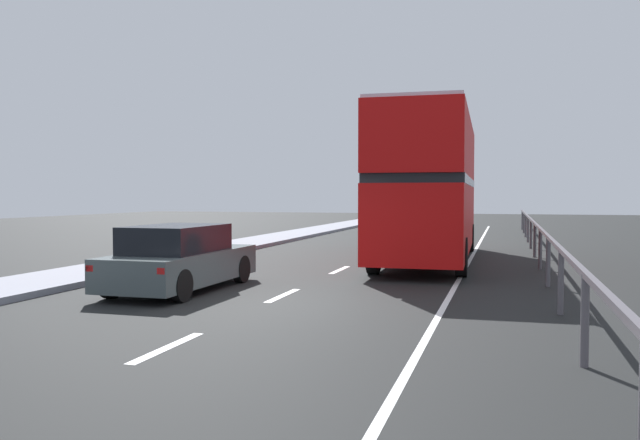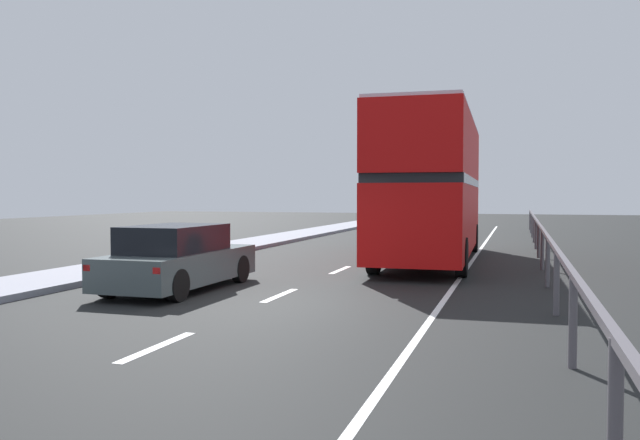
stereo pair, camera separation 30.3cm
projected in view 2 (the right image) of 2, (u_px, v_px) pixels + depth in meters
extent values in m
cube|color=black|center=(264.00, 305.00, 12.29)|extent=(75.92, 120.00, 0.10)
cube|color=gray|center=(18.00, 286.00, 14.01)|extent=(2.26, 80.00, 0.14)
cube|color=silver|center=(157.00, 347.00, 8.67)|extent=(0.16, 1.83, 0.01)
cube|color=silver|center=(280.00, 295.00, 13.11)|extent=(0.16, 1.83, 0.01)
cube|color=silver|center=(340.00, 270.00, 17.54)|extent=(0.16, 1.83, 0.01)
cube|color=silver|center=(376.00, 255.00, 21.98)|extent=(0.16, 1.83, 0.01)
cube|color=silver|center=(400.00, 245.00, 26.41)|extent=(0.16, 1.83, 0.01)
cube|color=silver|center=(417.00, 238.00, 30.85)|extent=(0.16, 1.83, 0.01)
cube|color=silver|center=(430.00, 232.00, 35.28)|extent=(0.16, 1.83, 0.01)
cube|color=silver|center=(440.00, 228.00, 39.72)|extent=(0.16, 1.83, 0.01)
cube|color=silver|center=(472.00, 261.00, 19.89)|extent=(0.12, 46.00, 0.01)
cube|color=#555057|center=(541.00, 226.00, 19.25)|extent=(0.08, 42.00, 0.08)
cylinder|color=#555057|center=(615.00, 422.00, 4.25)|extent=(0.10, 0.10, 1.12)
cylinder|color=#555057|center=(573.00, 322.00, 7.58)|extent=(0.10, 0.10, 1.12)
cylinder|color=#555057|center=(557.00, 283.00, 10.92)|extent=(0.10, 0.10, 1.12)
cylinder|color=#555057|center=(548.00, 262.00, 14.26)|extent=(0.10, 0.10, 1.12)
cylinder|color=#555057|center=(542.00, 250.00, 17.60)|extent=(0.10, 0.10, 1.12)
cylinder|color=#555057|center=(539.00, 241.00, 20.94)|extent=(0.10, 0.10, 1.12)
cylinder|color=#555057|center=(536.00, 234.00, 24.28)|extent=(0.10, 0.10, 1.12)
cylinder|color=#555057|center=(534.00, 230.00, 27.61)|extent=(0.10, 0.10, 1.12)
cylinder|color=#555057|center=(532.00, 226.00, 30.95)|extent=(0.10, 0.10, 1.12)
cylinder|color=#555057|center=(531.00, 223.00, 34.29)|extent=(0.10, 0.10, 1.12)
cylinder|color=#555057|center=(530.00, 220.00, 37.63)|extent=(0.10, 0.10, 1.12)
cube|color=red|center=(432.00, 218.00, 19.77)|extent=(2.72, 10.53, 2.00)
cube|color=black|center=(432.00, 182.00, 19.73)|extent=(2.73, 10.11, 0.24)
cube|color=red|center=(432.00, 149.00, 19.69)|extent=(2.72, 10.53, 1.76)
cube|color=silver|center=(433.00, 119.00, 19.65)|extent=(2.67, 10.31, 0.10)
cube|color=black|center=(446.00, 211.00, 24.78)|extent=(2.20, 0.10, 1.40)
cube|color=yellow|center=(446.00, 147.00, 24.68)|extent=(1.47, 0.08, 0.28)
cylinder|color=black|center=(412.00, 237.00, 23.80)|extent=(0.31, 1.01, 1.00)
cylinder|color=black|center=(474.00, 238.00, 23.19)|extent=(0.31, 1.01, 1.00)
cylinder|color=black|center=(374.00, 255.00, 16.62)|extent=(0.31, 1.01, 1.00)
cylinder|color=black|center=(462.00, 257.00, 16.01)|extent=(0.31, 1.01, 1.00)
cube|color=#455052|center=(180.00, 266.00, 13.91)|extent=(1.75, 4.28, 0.67)
cube|color=black|center=(174.00, 238.00, 13.69)|extent=(1.53, 2.36, 0.57)
cube|color=red|center=(87.00, 268.00, 12.13)|extent=(0.16, 0.06, 0.12)
cube|color=red|center=(157.00, 271.00, 11.67)|extent=(0.16, 0.06, 0.12)
cylinder|color=black|center=(182.00, 267.00, 15.52)|extent=(0.20, 0.64, 0.64)
cylinder|color=black|center=(240.00, 269.00, 15.05)|extent=(0.20, 0.64, 0.64)
cylinder|color=black|center=(109.00, 282.00, 12.79)|extent=(0.20, 0.64, 0.64)
cylinder|color=black|center=(177.00, 285.00, 12.32)|extent=(0.20, 0.64, 0.64)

